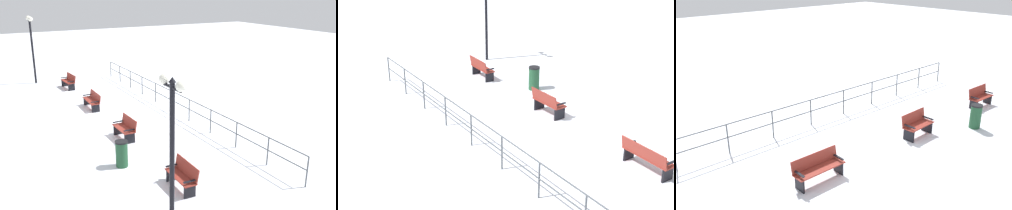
% 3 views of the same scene
% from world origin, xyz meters
% --- Properties ---
extents(ground_plane, '(80.00, 80.00, 0.00)m').
position_xyz_m(ground_plane, '(0.00, 0.00, 0.00)').
color(ground_plane, white).
rests_on(ground_plane, ground).
extents(bench_second, '(0.54, 1.67, 0.85)m').
position_xyz_m(bench_second, '(-0.10, -2.34, 0.45)').
color(bench_second, maroon).
rests_on(bench_second, ground).
extents(bench_third, '(0.60, 1.37, 0.92)m').
position_xyz_m(bench_third, '(-0.03, 2.34, 0.47)').
color(bench_third, maroon).
rests_on(bench_third, ground).
extents(bench_fourth, '(0.54, 1.40, 0.90)m').
position_xyz_m(bench_fourth, '(-0.03, 7.04, 0.46)').
color(bench_fourth, maroon).
rests_on(bench_fourth, ground).
extents(lamppost_middle, '(0.25, 1.01, 4.26)m').
position_xyz_m(lamppost_middle, '(1.54, 9.16, 2.85)').
color(lamppost_middle, black).
rests_on(lamppost_middle, ground).
extents(waterfront_railing, '(0.05, 17.79, 1.09)m').
position_xyz_m(waterfront_railing, '(-3.53, 0.00, 0.73)').
color(waterfront_railing, '#4C5156').
rests_on(waterfront_railing, ground).
extents(trash_bin, '(0.46, 0.46, 0.97)m').
position_xyz_m(trash_bin, '(1.07, 4.67, 0.49)').
color(trash_bin, '#1E4C2D').
rests_on(trash_bin, ground).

